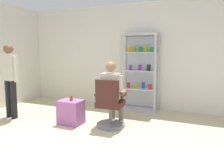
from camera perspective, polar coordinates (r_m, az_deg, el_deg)
back_wall at (r=5.64m, az=4.38°, el=5.03°), size 6.00×0.10×2.70m
display_cabinet_main at (r=5.32m, az=7.62°, el=0.76°), size 0.90×0.45×1.90m
office_chair at (r=4.14m, az=-0.62°, el=-8.96°), size 0.58×0.56×0.96m
seated_shopkeeper at (r=4.22m, az=0.11°, el=-4.22°), size 0.51×0.58×1.29m
storage_crate at (r=4.46m, az=-11.03°, el=-9.93°), size 0.47×0.36×0.49m
tea_glass at (r=4.36m, az=-10.97°, el=-6.27°), size 0.06×0.06×0.10m
standing_customer at (r=5.14m, az=-25.89°, el=-0.43°), size 0.52×0.26×1.63m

